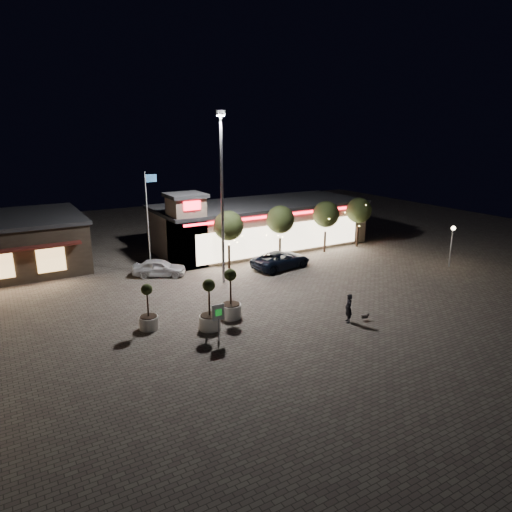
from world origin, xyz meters
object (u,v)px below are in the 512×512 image
pedestrian (349,308)px  pickup_truck (281,260)px  planter_left (148,315)px  white_sedan (159,268)px  valet_sign (218,315)px  planter_mid (210,314)px

pedestrian → pickup_truck: bearing=-170.0°
planter_left → white_sedan: bearing=67.6°
white_sedan → valet_sign: size_ratio=1.91×
white_sedan → pedestrian: 15.72m
planter_mid → valet_sign: size_ratio=1.44×
planter_left → planter_mid: planter_mid is taller
planter_left → pedestrian: bearing=-25.9°
pedestrian → planter_left: 11.71m
pickup_truck → planter_left: planter_left is taller
valet_sign → white_sedan: bearing=85.7°
planter_mid → valet_sign: planter_mid is taller
pickup_truck → valet_sign: valet_sign is taller
pedestrian → valet_sign: bearing=-79.3°
pickup_truck → white_sedan: (-9.37, 3.05, -0.03)m
pickup_truck → valet_sign: 13.99m
white_sedan → valet_sign: bearing=-156.0°
pedestrian → planter_mid: size_ratio=0.58×
planter_left → pickup_truck: bearing=24.6°
pedestrian → planter_left: size_ratio=0.64×
pickup_truck → planter_mid: planter_mid is taller
valet_sign → pickup_truck: bearing=42.5°
pedestrian → planter_mid: 8.21m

